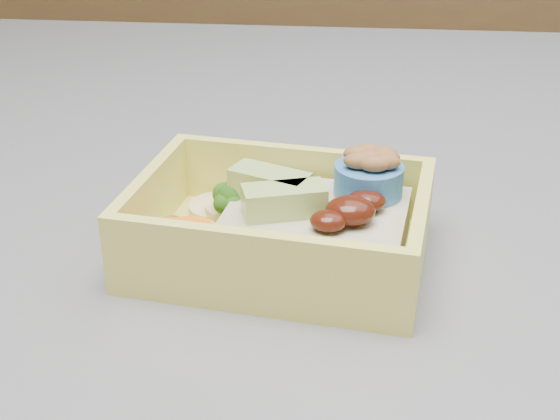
{
  "coord_description": "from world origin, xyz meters",
  "views": [
    {
      "loc": [
        0.16,
        -0.59,
        1.15
      ],
      "look_at": [
        0.12,
        -0.21,
        0.95
      ],
      "focal_mm": 50.0,
      "sensor_mm": 36.0,
      "label": 1
    }
  ],
  "objects": [
    {
      "name": "bento_box",
      "position": [
        0.13,
        -0.21,
        0.94
      ],
      "size": [
        0.18,
        0.14,
        0.06
      ],
      "rotation": [
        0.0,
        0.0,
        -0.14
      ],
      "color": "#E0D95C",
      "rests_on": "island"
    }
  ]
}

